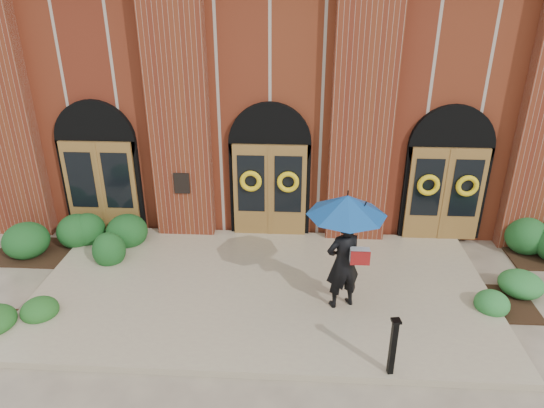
{
  "coord_description": "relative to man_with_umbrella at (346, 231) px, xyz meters",
  "views": [
    {
      "loc": [
        0.74,
        -8.92,
        6.31
      ],
      "look_at": [
        0.16,
        1.0,
        1.79
      ],
      "focal_mm": 32.0,
      "sensor_mm": 36.0,
      "label": 1
    }
  ],
  "objects": [
    {
      "name": "church_building",
      "position": [
        -1.69,
        9.2,
        1.6
      ],
      "size": [
        16.2,
        12.53,
        7.0
      ],
      "color": "maroon",
      "rests_on": "ground"
    },
    {
      "name": "hedge_front_left",
      "position": [
        -6.79,
        -1.06,
        -1.68
      ],
      "size": [
        1.29,
        1.1,
        0.46
      ],
      "primitive_type": "ellipsoid",
      "color": "#1F511C",
      "rests_on": "ground"
    },
    {
      "name": "ground",
      "position": [
        -1.69,
        0.42,
        -1.9
      ],
      "size": [
        90.0,
        90.0,
        0.0
      ],
      "primitive_type": "plane",
      "color": "tan",
      "rests_on": "ground"
    },
    {
      "name": "hedge_front_right",
      "position": [
        3.41,
        0.42,
        -1.66
      ],
      "size": [
        1.4,
        1.2,
        0.49
      ],
      "primitive_type": "ellipsoid",
      "color": "#24652A",
      "rests_on": "ground"
    },
    {
      "name": "man_with_umbrella",
      "position": [
        0.0,
        0.0,
        0.0
      ],
      "size": [
        2.06,
        2.06,
        2.51
      ],
      "rotation": [
        0.0,
        0.0,
        3.54
      ],
      "color": "black",
      "rests_on": "landing"
    },
    {
      "name": "landing",
      "position": [
        -1.69,
        0.57,
        -1.83
      ],
      "size": [
        10.0,
        5.3,
        0.15
      ],
      "primitive_type": "cube",
      "color": "tan",
      "rests_on": "ground"
    },
    {
      "name": "metal_post",
      "position": [
        0.72,
        -1.93,
        -1.16
      ],
      "size": [
        0.17,
        0.17,
        1.13
      ],
      "rotation": [
        0.0,
        0.0,
        0.16
      ],
      "color": "black",
      "rests_on": "landing"
    },
    {
      "name": "hedge_wall_left",
      "position": [
        -6.89,
        1.97,
        -1.49
      ],
      "size": [
        3.23,
        1.29,
        0.83
      ],
      "primitive_type": "ellipsoid",
      "color": "#17471A",
      "rests_on": "ground"
    }
  ]
}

